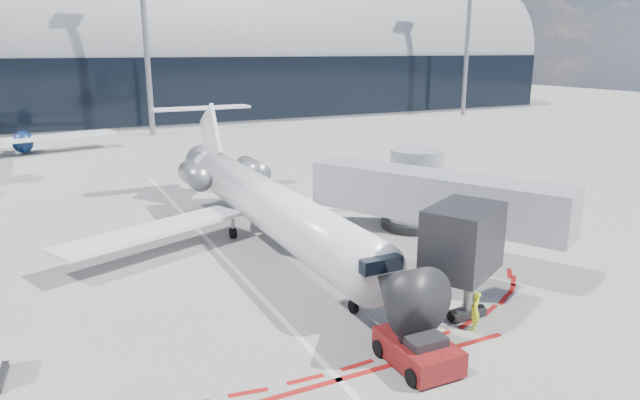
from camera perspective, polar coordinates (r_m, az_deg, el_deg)
name	(u,v)px	position (r m, az deg, el deg)	size (l,w,h in m)	color
ground	(231,265)	(29.29, -8.84, -6.46)	(260.00, 260.00, 0.00)	gray
apron_centerline	(220,253)	(31.08, -9.97, -5.23)	(0.25, 40.00, 0.01)	silver
apron_stop_bar	(339,380)	(19.72, 1.91, -17.52)	(14.00, 0.25, 0.01)	maroon
terminal_building	(91,63)	(91.48, -21.89, 12.55)	(150.00, 24.15, 24.00)	gray
jet_bridge	(429,199)	(30.10, 10.80, 0.06)	(10.03, 15.20, 4.90)	#919499
light_mast_centre	(145,33)	(75.28, -17.08, 15.72)	(0.70, 0.70, 25.00)	gray
light_mast_east	(468,36)	(97.27, 14.55, 15.55)	(0.70, 0.70, 25.00)	gray
regional_jet	(264,202)	(31.91, -5.61, -0.16)	(22.59, 27.86, 6.98)	white
pushback_tug	(418,350)	(20.53, 9.78, -14.56)	(2.10, 4.81, 1.25)	#590C10
ramp_worker	(475,310)	(23.24, 15.23, -10.61)	(0.56, 0.37, 1.55)	#EDFF1A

